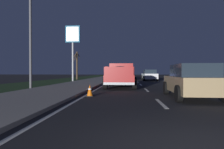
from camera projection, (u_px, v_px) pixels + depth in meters
The scene contains 13 objects.
ground at pixel (136, 80), 29.75m from camera, with size 144.00×144.00×0.00m, color black.
sidewalk_shoulder at pixel (97, 80), 30.17m from camera, with size 108.00×4.00×0.12m, color gray.
grass_verge at pixel (64, 80), 30.53m from camera, with size 108.00×6.00×0.01m, color #1E3819.
lane_markings at pixel (119, 80), 32.46m from camera, with size 108.58×3.54×0.01m.
pickup_truck at pixel (121, 75), 15.83m from camera, with size 5.46×2.36×1.87m.
sedan_white at pixel (149, 75), 29.09m from camera, with size 4.45×2.11×1.54m.
sedan_green at pixel (125, 74), 41.20m from camera, with size 4.45×2.11×1.54m.
sedan_blue at pixel (125, 75), 31.00m from camera, with size 4.44×2.10×1.54m.
sedan_tan at pixel (192, 81), 9.37m from camera, with size 4.44×2.09×1.54m.
gas_price_sign at pixel (73, 39), 26.81m from camera, with size 0.27×1.90×7.27m.
street_light_near at pixel (34, 17), 14.70m from camera, with size 0.36×1.97×8.58m.
bare_tree_far at pixel (77, 64), 33.40m from camera, with size 1.51×1.19×4.55m.
traffic_cone_near at pixel (90, 91), 10.04m from camera, with size 0.36×0.36×0.58m.
Camera 1 is at (-2.91, 1.30, 1.19)m, focal length 32.89 mm.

